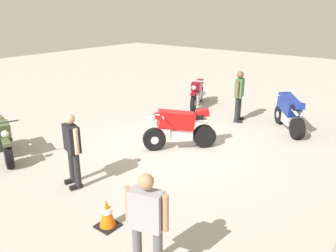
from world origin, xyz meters
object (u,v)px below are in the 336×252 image
object	(u,v)px
motorcycle_blue_sportbike	(289,112)
person_in_black_shirt	(72,146)
traffic_cone	(107,213)
motorcycle_red_sportbike	(179,127)
person_in_green_shirt	(239,93)
motorcycle_maroon_cruiser	(197,93)
person_in_gray_shirt	(147,221)
motorcycle_olive_vintage	(4,139)

from	to	relation	value
motorcycle_blue_sportbike	person_in_black_shirt	bearing A→B (deg)	118.29
motorcycle_blue_sportbike	traffic_cone	distance (m)	6.73
motorcycle_red_sportbike	person_in_green_shirt	world-z (taller)	person_in_green_shirt
person_in_black_shirt	traffic_cone	world-z (taller)	person_in_black_shirt
motorcycle_blue_sportbike	person_in_black_shirt	size ratio (longest dim) A/B	1.01
motorcycle_red_sportbike	person_in_green_shirt	bearing A→B (deg)	-140.64
person_in_green_shirt	motorcycle_maroon_cruiser	bearing A→B (deg)	147.80
person_in_gray_shirt	traffic_cone	world-z (taller)	person_in_gray_shirt
motorcycle_red_sportbike	person_in_green_shirt	xyz separation A→B (m)	(-3.05, 0.15, 0.34)
motorcycle_red_sportbike	person_in_green_shirt	size ratio (longest dim) A/B	0.95
motorcycle_blue_sportbike	motorcycle_olive_vintage	bearing A→B (deg)	101.34
motorcycle_red_sportbike	person_in_black_shirt	bearing A→B (deg)	31.52
motorcycle_blue_sportbike	motorcycle_maroon_cruiser	bearing A→B (deg)	40.64
motorcycle_blue_sportbike	traffic_cone	world-z (taller)	motorcycle_blue_sportbike
motorcycle_blue_sportbike	motorcycle_olive_vintage	size ratio (longest dim) A/B	0.85
motorcycle_maroon_cruiser	person_in_gray_shirt	xyz separation A→B (m)	(7.64, 4.22, 0.37)
traffic_cone	person_in_black_shirt	bearing A→B (deg)	-109.66
motorcycle_maroon_cruiser	person_in_black_shirt	distance (m)	6.79
person_in_black_shirt	person_in_green_shirt	xyz separation A→B (m)	(-6.00, 0.71, 0.05)
motorcycle_maroon_cruiser	motorcycle_red_sportbike	bearing A→B (deg)	3.63
motorcycle_olive_vintage	person_in_gray_shirt	xyz separation A→B (m)	(0.81, 5.45, 0.40)
motorcycle_maroon_cruiser	traffic_cone	xyz separation A→B (m)	(7.23, 2.94, -0.26)
motorcycle_red_sportbike	motorcycle_maroon_cruiser	distance (m)	4.16
motorcycle_red_sportbike	traffic_cone	world-z (taller)	motorcycle_red_sportbike
person_in_black_shirt	person_in_gray_shirt	size ratio (longest dim) A/B	0.99
person_in_gray_shirt	person_in_black_shirt	bearing A→B (deg)	54.75
person_in_green_shirt	traffic_cone	distance (m)	6.67
motorcycle_red_sportbike	motorcycle_olive_vintage	bearing A→B (deg)	-2.64
motorcycle_olive_vintage	motorcycle_maroon_cruiser	bearing A→B (deg)	100.44
person_in_green_shirt	traffic_cone	bearing A→B (deg)	-96.41
motorcycle_olive_vintage	person_in_green_shirt	size ratio (longest dim) A/B	1.14
motorcycle_red_sportbike	person_in_gray_shirt	bearing A→B (deg)	72.98
motorcycle_red_sportbike	motorcycle_olive_vintage	distance (m)	4.41
traffic_cone	motorcycle_blue_sportbike	bearing A→B (deg)	173.89
motorcycle_red_sportbike	person_in_black_shirt	distance (m)	3.01
motorcycle_red_sportbike	motorcycle_olive_vintage	world-z (taller)	motorcycle_red_sportbike
motorcycle_red_sportbike	motorcycle_maroon_cruiser	bearing A→B (deg)	-110.99
person_in_black_shirt	motorcycle_maroon_cruiser	bearing A→B (deg)	-151.80
motorcycle_maroon_cruiser	motorcycle_blue_sportbike	size ratio (longest dim) A/B	1.23
person_in_gray_shirt	motorcycle_maroon_cruiser	bearing A→B (deg)	12.54
person_in_black_shirt	traffic_cone	distance (m)	1.83
person_in_black_shirt	motorcycle_blue_sportbike	bearing A→B (deg)	176.07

